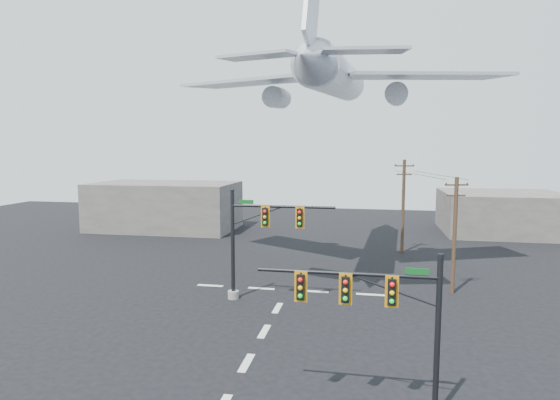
% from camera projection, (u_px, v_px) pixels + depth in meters
% --- Properties ---
extents(ground, '(120.00, 120.00, 0.00)m').
position_uv_depth(ground, '(246.00, 363.00, 22.78)').
color(ground, black).
rests_on(ground, ground).
extents(lane_markings, '(14.00, 21.20, 0.01)m').
position_uv_depth(lane_markings, '(269.00, 323.00, 27.99)').
color(lane_markings, silver).
rests_on(lane_markings, ground).
extents(signal_mast_near, '(7.32, 0.72, 6.50)m').
position_uv_depth(signal_mast_near, '(390.00, 323.00, 18.01)').
color(signal_mast_near, gray).
rests_on(signal_mast_near, ground).
extents(signal_mast_far, '(7.40, 0.84, 7.63)m').
position_uv_depth(signal_mast_far, '(254.00, 242.00, 31.79)').
color(signal_mast_far, gray).
rests_on(signal_mast_far, ground).
extents(utility_pole_a, '(1.67, 0.48, 8.41)m').
position_uv_depth(utility_pole_a, '(455.00, 233.00, 33.24)').
color(utility_pole_a, '#48311E').
rests_on(utility_pole_a, ground).
extents(utility_pole_b, '(1.89, 0.31, 9.31)m').
position_uv_depth(utility_pole_b, '(403.00, 204.00, 46.36)').
color(utility_pole_b, '#48311E').
rests_on(utility_pole_b, ground).
extents(power_lines, '(4.25, 12.99, 0.03)m').
position_uv_depth(power_lines, '(426.00, 174.00, 39.40)').
color(power_lines, black).
extents(airliner, '(28.52, 30.01, 8.03)m').
position_uv_depth(airliner, '(336.00, 78.00, 40.00)').
color(airliner, silver).
extents(building_left, '(18.00, 10.00, 6.00)m').
position_uv_depth(building_left, '(165.00, 206.00, 60.30)').
color(building_left, slate).
rests_on(building_left, ground).
extents(building_right, '(14.00, 12.00, 5.00)m').
position_uv_depth(building_right, '(502.00, 213.00, 57.56)').
color(building_right, slate).
rests_on(building_right, ground).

